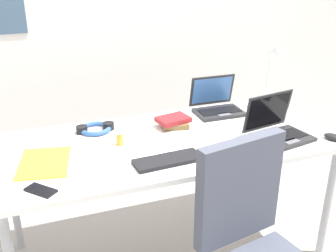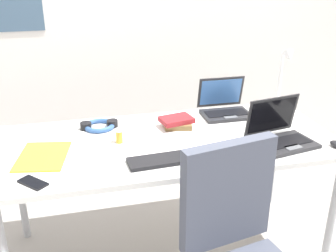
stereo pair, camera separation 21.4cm
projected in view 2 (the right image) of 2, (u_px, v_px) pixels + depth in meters
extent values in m
plane|color=gray|center=(168.00, 250.00, 2.46)|extent=(12.00, 12.00, 0.00)
cube|color=silver|center=(132.00, 7.00, 2.93)|extent=(6.00, 0.12, 2.60)
cube|color=white|center=(168.00, 142.00, 2.18)|extent=(1.80, 0.80, 0.03)
cylinder|color=#B2B5BA|center=(333.00, 214.00, 2.20)|extent=(0.04, 0.04, 0.71)
cylinder|color=#B2B5BA|center=(20.00, 188.00, 2.45)|extent=(0.04, 0.04, 0.71)
cylinder|color=#B2B5BA|center=(274.00, 157.00, 2.81)|extent=(0.04, 0.04, 0.71)
cylinder|color=white|center=(277.00, 106.00, 2.62)|extent=(0.12, 0.12, 0.02)
cylinder|color=white|center=(280.00, 80.00, 2.55)|extent=(0.02, 0.02, 0.34)
cylinder|color=white|center=(286.00, 55.00, 2.45)|extent=(0.01, 0.08, 0.01)
cone|color=white|center=(289.00, 56.00, 2.41)|extent=(0.07, 0.09, 0.09)
cube|color=#232326|center=(226.00, 115.00, 2.48)|extent=(0.29, 0.20, 0.02)
cube|color=black|center=(227.00, 113.00, 2.48)|extent=(0.26, 0.11, 0.00)
cube|color=#595B60|center=(230.00, 117.00, 2.42)|extent=(0.08, 0.04, 0.00)
cube|color=#232326|center=(221.00, 92.00, 2.54)|extent=(0.29, 0.05, 0.20)
cube|color=#3F72BF|center=(221.00, 92.00, 2.54)|extent=(0.26, 0.04, 0.17)
cube|color=#232326|center=(284.00, 144.00, 2.10)|extent=(0.34, 0.27, 0.02)
cube|color=black|center=(284.00, 142.00, 2.10)|extent=(0.29, 0.16, 0.00)
cube|color=#595B60|center=(293.00, 147.00, 2.04)|extent=(0.09, 0.06, 0.00)
cube|color=#232326|center=(272.00, 115.00, 2.16)|extent=(0.31, 0.10, 0.21)
cube|color=black|center=(272.00, 115.00, 2.16)|extent=(0.28, 0.08, 0.18)
cube|color=black|center=(162.00, 160.00, 1.94)|extent=(0.34, 0.14, 0.02)
cube|color=black|center=(33.00, 183.00, 1.76)|extent=(0.14, 0.14, 0.01)
torus|color=#335999|center=(99.00, 126.00, 2.31)|extent=(0.18, 0.18, 0.03)
cylinder|color=black|center=(86.00, 126.00, 2.29)|extent=(0.06, 0.06, 0.04)
cylinder|color=black|center=(112.00, 123.00, 2.33)|extent=(0.06, 0.06, 0.04)
cylinder|color=gold|center=(119.00, 137.00, 2.13)|extent=(0.04, 0.04, 0.06)
cylinder|color=white|center=(119.00, 130.00, 2.11)|extent=(0.04, 0.04, 0.01)
cube|color=brown|center=(178.00, 123.00, 2.34)|extent=(0.18, 0.19, 0.03)
cube|color=maroon|center=(176.00, 120.00, 2.32)|extent=(0.20, 0.16, 0.03)
cube|color=gold|center=(43.00, 156.00, 1.99)|extent=(0.28, 0.35, 0.01)
cube|color=#474C5B|center=(228.00, 194.00, 1.70)|extent=(0.42, 0.14, 0.48)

